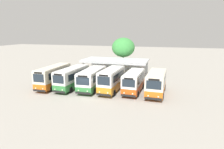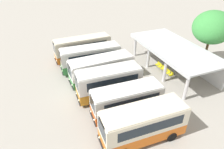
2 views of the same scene
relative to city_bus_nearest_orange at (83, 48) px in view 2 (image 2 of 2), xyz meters
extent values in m
plane|color=#A39E93|center=(7.25, -2.53, -1.84)|extent=(180.00, 180.00, 0.00)
cylinder|color=black|center=(1.08, -2.40, -1.39)|extent=(0.25, 0.91, 0.90)
cylinder|color=black|center=(-0.93, -2.46, -1.39)|extent=(0.25, 0.91, 0.90)
cylinder|color=black|center=(0.93, 2.49, -1.39)|extent=(0.25, 0.91, 0.90)
cylinder|color=black|center=(-1.08, 2.43, -1.39)|extent=(0.25, 0.91, 0.90)
cube|color=orange|center=(0.00, 0.01, -0.96)|extent=(2.35, 7.95, 0.99)
cube|color=beige|center=(0.00, 0.01, 0.46)|extent=(2.35, 7.95, 1.84)
cube|color=beige|center=(0.00, 0.01, 1.44)|extent=(2.28, 7.71, 0.12)
cube|color=black|center=(0.12, -3.96, -1.32)|extent=(2.01, 0.16, 0.28)
cube|color=#1E2833|center=(0.12, -3.91, 0.51)|extent=(1.73, 0.10, 1.20)
cube|color=black|center=(0.12, -3.91, 1.26)|extent=(1.27, 0.09, 0.24)
cube|color=#1E2833|center=(1.04, 0.15, 0.51)|extent=(0.23, 6.31, 1.01)
cube|color=#1E2833|center=(-1.05, 0.08, 0.51)|extent=(0.23, 6.31, 1.01)
sphere|color=#EAEACC|center=(0.70, -3.93, -1.01)|extent=(0.20, 0.20, 0.20)
sphere|color=#EAEACC|center=(-0.46, -3.97, -1.01)|extent=(0.20, 0.20, 0.20)
cylinder|color=black|center=(4.16, -2.22, -1.39)|extent=(0.25, 0.91, 0.90)
cylinder|color=black|center=(2.10, -2.15, -1.39)|extent=(0.25, 0.91, 0.90)
cylinder|color=black|center=(4.32, 2.56, -1.39)|extent=(0.25, 0.91, 0.90)
cylinder|color=black|center=(2.26, 2.63, -1.39)|extent=(0.25, 0.91, 0.90)
cube|color=#337F3D|center=(3.21, 0.20, -0.96)|extent=(2.42, 7.77, 1.00)
cube|color=silver|center=(3.21, 0.20, 0.40)|extent=(2.42, 7.77, 1.72)
cube|color=silver|center=(3.21, 0.20, 1.32)|extent=(2.34, 7.54, 0.12)
cube|color=black|center=(3.08, -3.67, -1.32)|extent=(2.05, 0.17, 0.28)
cube|color=#1E2833|center=(3.08, -3.63, 0.45)|extent=(1.77, 0.11, 1.12)
cube|color=black|center=(3.08, -3.63, 1.14)|extent=(1.29, 0.09, 0.24)
cube|color=#1E2833|center=(4.28, 0.27, 0.45)|extent=(0.25, 6.16, 0.95)
cube|color=#1E2833|center=(2.15, 0.34, 0.45)|extent=(0.25, 6.16, 0.95)
sphere|color=#EAEACC|center=(3.67, -3.68, -1.01)|extent=(0.20, 0.20, 0.20)
sphere|color=#EAEACC|center=(2.49, -3.64, -1.01)|extent=(0.20, 0.20, 0.20)
cylinder|color=black|center=(7.64, -1.74, -1.39)|extent=(0.26, 0.91, 0.90)
cylinder|color=black|center=(5.39, -1.83, -1.39)|extent=(0.26, 0.91, 0.90)
cylinder|color=black|center=(7.46, 2.93, -1.39)|extent=(0.26, 0.91, 0.90)
cylinder|color=black|center=(5.21, 2.84, -1.39)|extent=(0.26, 0.91, 0.90)
cube|color=#337F3D|center=(6.42, 0.55, -1.00)|extent=(2.65, 7.63, 0.91)
cube|color=white|center=(6.42, 0.55, 0.31)|extent=(2.65, 7.63, 1.70)
cube|color=white|center=(6.42, 0.55, 1.22)|extent=(2.57, 7.40, 0.12)
cube|color=black|center=(6.57, -3.25, -1.32)|extent=(2.24, 0.19, 0.28)
cube|color=#1E2833|center=(6.57, -3.20, 0.36)|extent=(1.93, 0.13, 1.11)
cube|color=black|center=(6.57, -3.20, 1.04)|extent=(1.41, 0.11, 0.24)
cube|color=#1E2833|center=(7.58, 0.70, 0.36)|extent=(0.28, 6.03, 0.94)
cube|color=#1E2833|center=(5.25, 0.61, 0.36)|extent=(0.28, 6.03, 0.94)
sphere|color=#EAEACC|center=(7.22, -3.21, -1.01)|extent=(0.20, 0.20, 0.20)
sphere|color=#EAEACC|center=(5.93, -3.26, -1.01)|extent=(0.20, 0.20, 0.20)
cylinder|color=black|center=(10.59, -1.87, -1.39)|extent=(0.25, 0.91, 0.90)
cylinder|color=black|center=(8.54, -1.80, -1.39)|extent=(0.25, 0.91, 0.90)
cylinder|color=black|center=(10.73, 2.33, -1.39)|extent=(0.25, 0.91, 0.90)
cylinder|color=black|center=(8.68, 2.39, -1.39)|extent=(0.25, 0.91, 0.90)
cube|color=orange|center=(9.64, 0.26, -0.91)|extent=(2.37, 6.83, 1.10)
cube|color=white|center=(9.64, 0.26, 0.54)|extent=(2.37, 6.83, 1.80)
cube|color=white|center=(9.64, 0.26, 1.50)|extent=(2.30, 6.63, 0.12)
cube|color=black|center=(9.52, -3.15, -1.32)|extent=(2.04, 0.17, 0.28)
cube|color=#1E2833|center=(9.53, -3.10, 0.59)|extent=(1.76, 0.11, 1.17)
cube|color=black|center=(9.53, -3.10, 1.32)|extent=(1.29, 0.09, 0.24)
cube|color=#1E2833|center=(10.70, 0.33, 0.59)|extent=(0.22, 5.41, 0.99)
cube|color=#1E2833|center=(8.57, 0.40, 0.59)|extent=(0.22, 5.41, 0.99)
sphere|color=#EAEACC|center=(10.12, -3.16, -1.01)|extent=(0.20, 0.20, 0.20)
sphere|color=#EAEACC|center=(8.93, -3.12, -1.01)|extent=(0.20, 0.20, 0.20)
cylinder|color=black|center=(13.79, -1.29, -1.39)|extent=(0.25, 0.91, 0.90)
cylinder|color=black|center=(11.78, -1.23, -1.39)|extent=(0.25, 0.91, 0.90)
cylinder|color=black|center=(13.92, 2.84, -1.39)|extent=(0.25, 0.91, 0.90)
cylinder|color=black|center=(11.91, 2.91, -1.39)|extent=(0.25, 0.91, 0.90)
cube|color=#D14C14|center=(12.85, 0.81, -0.97)|extent=(2.32, 6.73, 0.98)
cube|color=white|center=(12.85, 0.81, 0.31)|extent=(2.32, 6.73, 1.57)
cube|color=white|center=(12.85, 0.81, 1.16)|extent=(2.25, 6.53, 0.12)
cube|color=black|center=(12.74, -2.55, -1.32)|extent=(2.01, 0.16, 0.28)
cube|color=#1E2833|center=(12.74, -2.51, 0.36)|extent=(1.73, 0.10, 1.02)
cube|color=black|center=(12.74, -2.51, 0.98)|extent=(1.27, 0.09, 0.24)
cube|color=#1E2833|center=(13.89, 0.88, 0.36)|extent=(0.21, 5.33, 0.87)
cube|color=#1E2833|center=(11.81, 0.94, 0.36)|extent=(0.21, 5.33, 0.87)
sphere|color=#EAEACC|center=(13.32, -2.56, -1.01)|extent=(0.20, 0.20, 0.20)
sphere|color=#EAEACC|center=(12.16, -2.53, -1.01)|extent=(0.20, 0.20, 0.20)
cylinder|color=black|center=(14.91, -1.42, -1.39)|extent=(0.24, 0.91, 0.90)
cylinder|color=black|center=(17.21, 2.89, -1.39)|extent=(0.24, 0.91, 0.90)
cylinder|color=black|center=(15.02, 2.95, -1.39)|extent=(0.24, 0.91, 0.90)
cube|color=orange|center=(16.06, 0.74, -0.96)|extent=(2.47, 7.09, 1.01)
cube|color=beige|center=(16.06, 0.74, 0.40)|extent=(2.47, 7.09, 1.70)
cube|color=beige|center=(16.06, 0.74, 1.31)|extent=(2.39, 6.88, 0.12)
cube|color=black|center=(15.97, -2.81, -1.32)|extent=(2.18, 0.16, 0.28)
cube|color=#1E2833|center=(15.97, -2.76, 0.45)|extent=(1.88, 0.10, 1.11)
cube|color=black|center=(15.97, -2.76, 1.13)|extent=(1.37, 0.09, 0.24)
cube|color=#1E2833|center=(17.20, 0.81, 0.45)|extent=(0.18, 5.63, 0.94)
cube|color=#1E2833|center=(14.93, 0.87, 0.45)|extent=(0.18, 5.63, 0.94)
sphere|color=#EAEACC|center=(15.34, -2.78, -1.01)|extent=(0.20, 0.20, 0.20)
cylinder|color=silver|center=(1.78, 7.53, -0.24)|extent=(0.36, 0.36, 3.20)
cylinder|color=silver|center=(5.57, 7.53, -0.24)|extent=(0.36, 0.36, 3.20)
cylinder|color=silver|center=(9.36, 7.53, -0.24)|extent=(0.36, 0.36, 3.20)
cylinder|color=silver|center=(13.15, 7.53, -0.24)|extent=(0.36, 0.36, 3.20)
cube|color=silver|center=(7.46, 12.57, -0.24)|extent=(12.17, 0.20, 3.20)
cube|color=silver|center=(7.46, 9.95, 1.46)|extent=(12.67, 5.94, 0.20)
cube|color=silver|center=(7.46, 7.03, 1.22)|extent=(12.67, 0.10, 0.28)
cylinder|color=slate|center=(6.35, 8.49, -1.62)|extent=(0.03, 0.03, 0.44)
cylinder|color=slate|center=(6.00, 8.48, -1.62)|extent=(0.03, 0.03, 0.44)
cylinder|color=slate|center=(6.34, 8.85, -1.62)|extent=(0.03, 0.03, 0.44)
cylinder|color=slate|center=(5.99, 8.84, -1.62)|extent=(0.03, 0.03, 0.44)
cube|color=yellow|center=(6.17, 8.66, -1.38)|extent=(0.45, 0.45, 0.04)
cube|color=yellow|center=(6.17, 8.86, -1.18)|extent=(0.44, 0.05, 0.40)
cylinder|color=slate|center=(6.95, 8.43, -1.62)|extent=(0.03, 0.03, 0.44)
cylinder|color=slate|center=(6.60, 8.42, -1.62)|extent=(0.03, 0.03, 0.44)
cylinder|color=slate|center=(6.94, 8.78, -1.62)|extent=(0.03, 0.03, 0.44)
cylinder|color=slate|center=(6.59, 8.77, -1.62)|extent=(0.03, 0.03, 0.44)
cube|color=yellow|center=(6.77, 8.60, -1.38)|extent=(0.45, 0.45, 0.04)
cube|color=yellow|center=(6.76, 8.80, -1.18)|extent=(0.44, 0.05, 0.40)
cylinder|color=slate|center=(7.54, 8.45, -1.62)|extent=(0.03, 0.03, 0.44)
cylinder|color=slate|center=(7.19, 8.44, -1.62)|extent=(0.03, 0.03, 0.44)
cylinder|color=slate|center=(7.53, 8.81, -1.62)|extent=(0.03, 0.03, 0.44)
cylinder|color=slate|center=(7.18, 8.80, -1.62)|extent=(0.03, 0.03, 0.44)
cube|color=yellow|center=(7.36, 8.62, -1.38)|extent=(0.45, 0.45, 0.04)
cube|color=yellow|center=(7.35, 8.82, -1.18)|extent=(0.44, 0.05, 0.40)
cylinder|color=slate|center=(8.14, 8.52, -1.62)|extent=(0.03, 0.03, 0.44)
cylinder|color=slate|center=(7.78, 8.51, -1.62)|extent=(0.03, 0.03, 0.44)
cylinder|color=slate|center=(8.13, 8.87, -1.62)|extent=(0.03, 0.03, 0.44)
cylinder|color=slate|center=(7.77, 8.86, -1.62)|extent=(0.03, 0.03, 0.44)
cube|color=yellow|center=(7.96, 8.69, -1.38)|extent=(0.45, 0.45, 0.04)
cube|color=yellow|center=(7.95, 8.89, -1.18)|extent=(0.44, 0.05, 0.40)
cylinder|color=slate|center=(8.73, 8.50, -1.62)|extent=(0.03, 0.03, 0.44)
cylinder|color=slate|center=(8.38, 8.49, -1.62)|extent=(0.03, 0.03, 0.44)
cylinder|color=slate|center=(8.72, 8.85, -1.62)|extent=(0.03, 0.03, 0.44)
cylinder|color=slate|center=(8.37, 8.84, -1.62)|extent=(0.03, 0.03, 0.44)
cube|color=yellow|center=(8.55, 8.67, -1.38)|extent=(0.45, 0.45, 0.04)
cube|color=yellow|center=(8.54, 8.87, -1.18)|extent=(0.44, 0.05, 0.40)
cylinder|color=slate|center=(9.33, 8.52, -1.62)|extent=(0.03, 0.03, 0.44)
cylinder|color=slate|center=(8.97, 8.51, -1.62)|extent=(0.03, 0.03, 0.44)
cylinder|color=slate|center=(9.32, 8.87, -1.62)|extent=(0.03, 0.03, 0.44)
cylinder|color=slate|center=(8.96, 8.86, -1.62)|extent=(0.03, 0.03, 0.44)
cube|color=yellow|center=(9.14, 8.69, -1.38)|extent=(0.45, 0.45, 0.04)
cube|color=yellow|center=(9.14, 8.89, -1.18)|extent=(0.44, 0.05, 0.40)
cylinder|color=brown|center=(7.84, 15.11, -0.10)|extent=(0.32, 0.32, 3.48)
ellipsoid|color=green|center=(7.84, 15.11, 3.50)|extent=(4.96, 4.96, 4.21)
camera|label=1|loc=(17.63, -26.49, 6.96)|focal=31.25mm
camera|label=2|loc=(25.85, -5.97, 11.74)|focal=31.97mm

